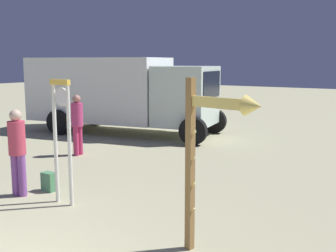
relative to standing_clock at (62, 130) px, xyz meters
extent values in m
cylinder|color=white|center=(-0.19, 0.00, -0.28)|extent=(0.07, 0.07, 2.22)
cylinder|color=white|center=(0.19, -0.01, -0.28)|extent=(0.07, 0.07, 2.22)
cube|color=#FFC949|center=(0.00, 0.00, 0.88)|extent=(0.46, 0.09, 0.10)
cylinder|color=silver|center=(0.00, 0.03, 0.61)|extent=(0.34, 0.05, 0.34)
cube|color=black|center=(0.00, 0.05, 0.61)|extent=(0.05, 0.01, 0.08)
cube|color=black|center=(0.00, 0.05, 0.61)|extent=(0.12, 0.01, 0.08)
cube|color=olive|center=(2.91, -0.38, -0.18)|extent=(0.12, 0.12, 2.42)
cube|color=#FDDE6E|center=(3.36, -0.47, 0.73)|extent=(0.82, 0.22, 0.14)
cone|color=#FDDE6E|center=(3.87, -0.57, 0.73)|extent=(0.26, 0.29, 0.25)
sphere|color=#F0D986|center=(2.98, -0.40, -0.78)|extent=(0.04, 0.04, 0.04)
sphere|color=#EDF07F|center=(2.98, -0.40, -0.42)|extent=(0.04, 0.04, 0.04)
sphere|color=#EEDF8B|center=(2.98, -0.40, -0.05)|extent=(0.04, 0.04, 0.04)
sphere|color=#FFF188|center=(2.98, -0.40, 0.31)|extent=(0.04, 0.04, 0.04)
sphere|color=#FCE994|center=(2.98, -0.40, 0.67)|extent=(0.04, 0.04, 0.04)
cylinder|color=#84499C|center=(-1.02, -0.14, -0.97)|extent=(0.16, 0.16, 0.83)
cylinder|color=#84499C|center=(-1.18, -0.17, -0.97)|extent=(0.16, 0.16, 0.83)
cylinder|color=#C83E56|center=(-1.10, -0.16, -0.22)|extent=(0.33, 0.33, 0.66)
sphere|color=beige|center=(-1.10, -0.16, 0.22)|extent=(0.23, 0.23, 0.23)
cube|color=#4B875A|center=(-0.83, 0.36, -1.19)|extent=(0.29, 0.19, 0.39)
cube|color=#56976E|center=(-0.83, 0.47, -1.25)|extent=(0.20, 0.04, 0.17)
cylinder|color=#BA305C|center=(-2.70, 3.15, -0.97)|extent=(0.16, 0.16, 0.83)
cylinder|color=#BA305C|center=(-2.69, 2.99, -0.97)|extent=(0.16, 0.16, 0.83)
cylinder|color=#BF396D|center=(-2.70, 3.07, -0.23)|extent=(0.33, 0.33, 0.66)
sphere|color=#AA7164|center=(-2.70, 3.07, 0.22)|extent=(0.23, 0.23, 0.23)
cube|color=white|center=(-4.94, 6.52, 0.23)|extent=(5.40, 3.24, 2.33)
cube|color=silver|center=(-1.51, 7.14, 0.08)|extent=(2.17, 2.54, 2.03)
cube|color=black|center=(-0.61, 7.30, 0.48)|extent=(0.37, 1.88, 0.89)
cylinder|color=black|center=(-0.64, 6.07, -0.94)|extent=(0.93, 0.41, 0.90)
cylinder|color=black|center=(-1.07, 8.45, -0.94)|extent=(0.93, 0.41, 0.90)
cylinder|color=black|center=(-5.74, 5.15, -0.94)|extent=(0.93, 0.41, 0.90)
cylinder|color=black|center=(-6.17, 7.53, -0.94)|extent=(0.93, 0.41, 0.90)
camera|label=1|loc=(5.62, -5.19, 1.24)|focal=43.96mm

